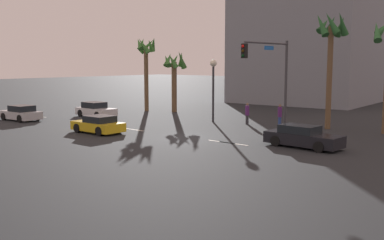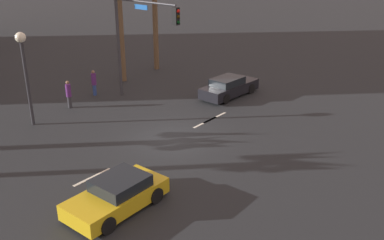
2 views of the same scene
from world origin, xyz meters
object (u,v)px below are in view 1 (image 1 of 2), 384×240
Objects in this scene: car_2 at (21,113)px; pedestrian_0 at (280,115)px; car_3 at (303,137)px; streetlamp at (213,78)px; palm_tree_2 at (146,55)px; palm_tree_3 at (331,41)px; palm_tree_0 at (174,69)px; car_1 at (98,125)px; building_0 at (314,9)px; pedestrian_1 at (247,113)px; traffic_signal at (273,70)px; car_0 at (96,110)px.

car_2 is 21.92m from pedestrian_0.
streetlamp is (-11.06, 5.69, 3.10)m from car_3.
palm_tree_3 reaches higher than palm_tree_2.
palm_tree_0 reaches higher than pedestrian_0.
palm_tree_0 is at bearing 110.45° from car_1.
palm_tree_2 reaches higher than pedestrian_0.
building_0 is at bearing 118.50° from palm_tree_3.
pedestrian_1 is at bearing -164.65° from palm_tree_3.
pedestrian_0 is 0.07× the size of building_0.
pedestrian_1 is 0.20× the size of palm_tree_3.
car_1 is at bearing -57.56° from palm_tree_2.
car_1 is 17.98m from palm_tree_3.
traffic_signal is at bearing -70.57° from pedestrian_0.
car_0 is 0.87× the size of car_3.
car_3 is 7.08m from traffic_signal.
pedestrian_1 is at bearing -163.72° from pedestrian_0.
palm_tree_2 is (-13.44, 1.76, 4.76)m from pedestrian_1.
pedestrian_0 is 0.23× the size of palm_tree_2.
streetlamp is at bearing -24.94° from palm_tree_0.
pedestrian_1 is (5.55, 10.64, 0.34)m from car_1.
traffic_signal is at bearing -120.89° from palm_tree_3.
building_0 is at bearing 77.64° from palm_tree_0.
pedestrian_0 is at bearing 31.09° from car_2.
car_0 is at bearing -172.14° from traffic_signal.
palm_tree_0 is at bearing 170.79° from pedestrian_0.
streetlamp is 8.44m from palm_tree_0.
traffic_signal is at bearing -72.93° from building_0.
pedestrian_0 is at bearing 16.28° from pedestrian_1.
palm_tree_0 is 0.81× the size of palm_tree_2.
car_0 is at bearing -89.68° from palm_tree_2.
car_1 is 2.31× the size of pedestrian_0.
car_2 is at bearing -146.90° from pedestrian_1.
palm_tree_3 is (3.56, 0.93, 5.64)m from pedestrian_0.
traffic_signal is 15.21m from palm_tree_0.
pedestrian_0 is 2.66m from pedestrian_1.
palm_tree_0 is (2.81, 7.64, 3.69)m from car_0.
car_1 is 12.01m from pedestrian_1.
palm_tree_3 is at bearing -4.11° from palm_tree_0.
traffic_signal is (17.07, 2.36, 3.83)m from car_0.
building_0 is at bearing 104.02° from pedestrian_1.
traffic_signal is 3.81× the size of pedestrian_0.
palm_tree_3 is at bearing 18.27° from car_0.
palm_tree_0 is at bearing 164.81° from pedestrian_1.
car_0 is 0.47× the size of palm_tree_3.
pedestrian_1 is at bearing 146.65° from traffic_signal.
streetlamp is (10.44, 4.09, 3.08)m from car_0.
car_2 is at bearing -115.87° from car_0.
car_1 is 13.98m from pedestrian_0.
car_3 is 0.54× the size of palm_tree_3.
palm_tree_2 is at bearing 122.44° from car_1.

